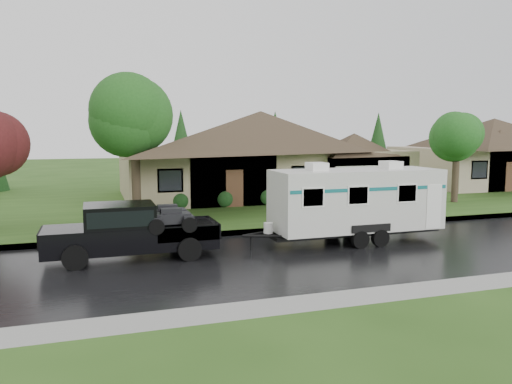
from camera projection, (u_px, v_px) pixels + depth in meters
ground at (325, 240)px, 20.14m from camera, size 140.00×140.00×0.00m
road at (349, 251)px, 18.26m from camera, size 140.00×8.00×0.01m
curb at (302, 228)px, 22.26m from camera, size 140.00×0.50×0.15m
lawn at (228, 195)px, 34.29m from camera, size 140.00×26.00×0.15m
house_main at (266, 144)px, 33.48m from camera, size 19.44×10.80×6.90m
house_neighbor at (497, 145)px, 40.17m from camera, size 15.12×9.72×6.45m
tree_left_green at (134, 118)px, 24.98m from camera, size 4.25×4.25×7.04m
tree_right_green at (457, 138)px, 29.74m from camera, size 3.38×3.38×5.59m
shrub_row at (286, 195)px, 29.46m from camera, size 13.60×1.00×1.00m
pickup_truck at (128, 229)px, 17.12m from camera, size 5.77×2.19×1.92m
travel_trailer at (356, 200)px, 19.76m from camera, size 7.12×2.50×3.19m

